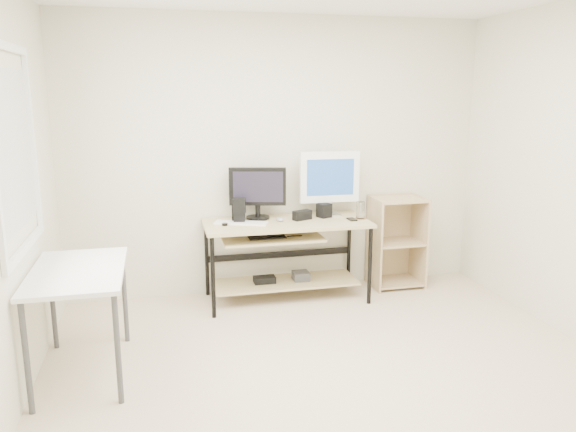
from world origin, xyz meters
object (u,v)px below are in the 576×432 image
(desk, at_px, (284,244))
(black_monitor, at_px, (258,190))
(side_table, at_px, (78,281))
(white_imac, at_px, (330,179))
(shelf_unit, at_px, (395,241))
(audio_controller, at_px, (237,213))

(desk, relative_size, black_monitor, 2.88)
(side_table, xyz_separation_m, white_imac, (2.13, 1.21, 0.43))
(shelf_unit, distance_m, white_imac, 0.95)
(side_table, bearing_deg, audio_controller, 42.52)
(side_table, xyz_separation_m, audio_controller, (1.24, 1.13, 0.16))
(black_monitor, bearing_deg, shelf_unit, 13.93)
(side_table, relative_size, black_monitor, 1.92)
(side_table, xyz_separation_m, shelf_unit, (2.83, 1.22, -0.22))
(black_monitor, bearing_deg, audio_controller, -143.83)
(white_imac, bearing_deg, side_table, -149.15)
(desk, bearing_deg, shelf_unit, 7.77)
(black_monitor, distance_m, audio_controller, 0.30)
(desk, xyz_separation_m, white_imac, (0.48, 0.15, 0.56))
(shelf_unit, bearing_deg, side_table, -156.67)
(audio_controller, bearing_deg, black_monitor, 35.86)
(desk, xyz_separation_m, side_table, (-1.65, -1.06, 0.13))
(shelf_unit, xyz_separation_m, white_imac, (-0.70, -0.01, 0.65))
(side_table, relative_size, shelf_unit, 1.11)
(side_table, height_order, shelf_unit, shelf_unit)
(desk, bearing_deg, audio_controller, 170.14)
(audio_controller, bearing_deg, desk, 3.69)
(side_table, xyz_separation_m, black_monitor, (1.45, 1.22, 0.35))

